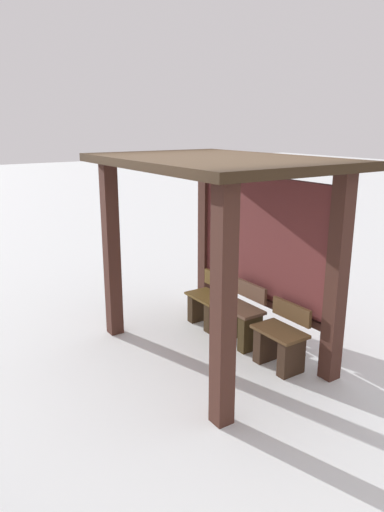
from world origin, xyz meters
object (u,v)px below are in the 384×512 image
at_px(bench_center_inside, 241,320).
at_px(bench_right_inside, 280,343).
at_px(bench_left_inside, 209,306).
at_px(bus_shelter, 227,209).

height_order(bench_center_inside, bench_right_inside, bench_center_inside).
xyz_separation_m(bench_left_inside, bench_right_inside, (1.39, -0.00, 0.01)).
bearing_deg(bench_right_inside, bench_left_inside, 179.96).
bearing_deg(bus_shelter, bench_left_inside, 159.57).
bearing_deg(bench_right_inside, bench_center_inside, -179.88).
bearing_deg(bench_left_inside, bench_right_inside, -0.04).
xyz_separation_m(bench_center_inside, bench_right_inside, (0.69, 0.00, -0.02)).
xyz_separation_m(bus_shelter, bench_center_inside, (0.00, 0.26, -1.41)).
height_order(bus_shelter, bench_center_inside, bus_shelter).
bearing_deg(bench_center_inside, bench_left_inside, 179.79).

